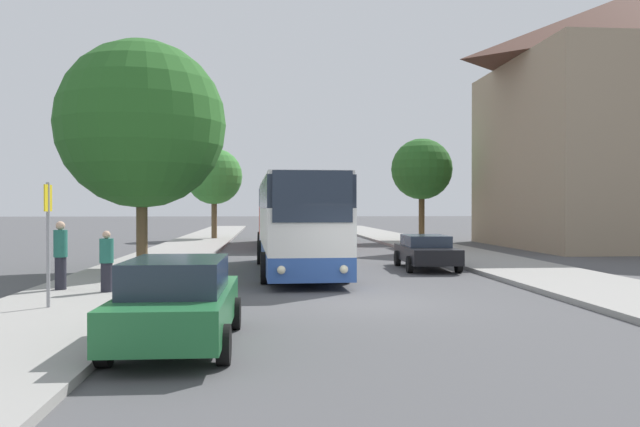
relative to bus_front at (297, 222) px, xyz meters
name	(u,v)px	position (x,y,z in m)	size (l,w,h in m)	color
ground_plane	(367,303)	(1.39, -7.54, -1.83)	(300.00, 300.00, 0.00)	#4C4C4F
sidewalk_left	(77,304)	(-5.61, -7.54, -1.76)	(4.00, 120.00, 0.15)	gray
sidewalk_right	(636,297)	(8.39, -7.54, -1.76)	(4.00, 120.00, 0.15)	gray
building_right_background	(630,121)	(20.63, 12.90, 5.76)	(14.82, 13.76, 15.19)	gray
bus_front	(297,222)	(0.00, 0.00, 0.00)	(3.03, 11.43, 3.43)	#2D519E
bus_middle	(282,216)	(-0.16, 15.89, 0.03)	(2.91, 11.82, 3.50)	gray
parked_car_left_curb	(178,301)	(-2.61, -11.98, -1.05)	(2.01, 4.50, 1.51)	#236B38
parked_car_right_near	(426,251)	(5.04, 0.80, -1.13)	(2.14, 4.49, 1.30)	black
bus_stop_sign	(48,230)	(-5.96, -8.45, 0.04)	(0.08, 0.45, 2.79)	gray
pedestrian_waiting_near	(61,255)	(-6.68, -5.36, -0.74)	(0.36, 0.36, 1.86)	#23232D
pedestrian_waiting_far	(107,261)	(-5.32, -5.96, -0.87)	(0.36, 0.36, 1.62)	#23232D
tree_left_near	(142,125)	(-5.60, 0.20, 3.54)	(6.05, 6.05, 8.26)	brown
tree_left_far	(214,177)	(-4.90, 22.80, 2.78)	(4.06, 4.06, 6.51)	brown
tree_right_near	(422,169)	(9.47, 19.07, 3.15)	(4.17, 4.17, 6.94)	#513D23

